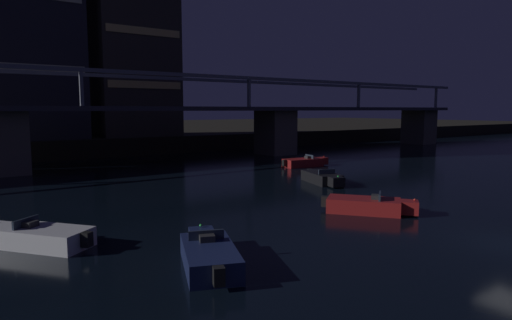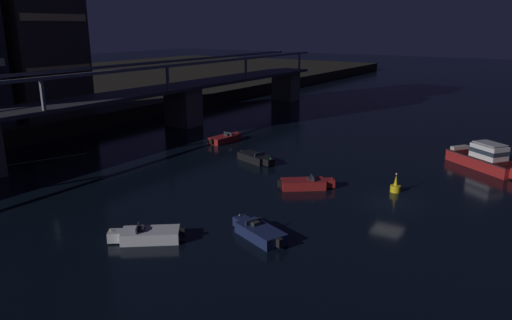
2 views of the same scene
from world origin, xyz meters
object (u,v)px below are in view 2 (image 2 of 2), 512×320
Objects in this scene: speedboat_near_right at (225,139)px; speedboat_mid_left at (305,184)px; speedboat_near_center at (256,158)px; speedboat_mid_center at (147,235)px; speedboat_mid_right at (259,232)px; cabin_cruiser_near_left at (486,159)px; river_bridge at (99,111)px; channel_buoy at (395,187)px.

speedboat_near_right and speedboat_mid_left have the same top height.
speedboat_near_center and speedboat_mid_left have the same top height.
speedboat_mid_center is 7.70m from speedboat_mid_right.
speedboat_mid_center is at bearing 152.43° from cabin_cruiser_near_left.
speedboat_near_center is at bearing -77.35° from river_bridge.
speedboat_near_center is at bearing 117.03° from cabin_cruiser_near_left.
speedboat_near_right is at bearing 26.52° from speedboat_mid_center.
speedboat_mid_right is at bearing 161.43° from channel_buoy.
speedboat_mid_right is (4.66, -6.13, 0.00)m from speedboat_mid_center.
river_bridge is 20.65m from speedboat_near_center.
channel_buoy reaches higher than speedboat_mid_center.
river_bridge is 15.63m from speedboat_near_right.
cabin_cruiser_near_left is 1.85× the size of speedboat_mid_center.
channel_buoy is at bearing -95.12° from speedboat_near_center.
river_bridge is at bearing 110.43° from cabin_cruiser_near_left.
river_bridge is at bearing 69.08° from speedboat_mid_right.
river_bridge is 54.90× the size of channel_buoy.
speedboat_mid_right is (-27.04, 10.43, -0.64)m from cabin_cruiser_near_left.
channel_buoy is (-1.42, -15.83, 0.06)m from speedboat_near_center.
cabin_cruiser_near_left is 20.24m from speedboat_mid_left.
speedboat_near_right is at bearing 58.54° from speedboat_mid_left.
river_bridge reaches higher than cabin_cruiser_near_left.
speedboat_mid_center is at bearing 150.28° from channel_buoy.
speedboat_near_right and speedboat_mid_center have the same top height.
speedboat_mid_center is 0.92× the size of speedboat_mid_right.
speedboat_near_right is at bearing -48.81° from river_bridge.
river_bridge is at bearing 56.26° from speedboat_mid_center.
speedboat_near_right is 25.21m from channel_buoy.
river_bridge reaches higher than speedboat_mid_right.
channel_buoy reaches higher than speedboat_mid_right.
speedboat_mid_left is 0.92× the size of speedboat_mid_right.
channel_buoy reaches higher than speedboat_near_center.
speedboat_near_right and speedboat_mid_right have the same top height.
river_bridge reaches higher than speedboat_near_center.
speedboat_near_center is 2.93× the size of channel_buoy.
speedboat_near_center and speedboat_mid_center have the same top height.
speedboat_mid_left is at bearing -13.73° from speedboat_mid_center.
speedboat_near_right is 19.98m from speedboat_mid_left.
speedboat_near_center is (4.44, -19.79, -3.89)m from river_bridge.
cabin_cruiser_near_left is at bearing -62.97° from speedboat_near_center.
speedboat_mid_right is at bearing -168.78° from speedboat_mid_left.
speedboat_near_right is 1.03× the size of speedboat_mid_right.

